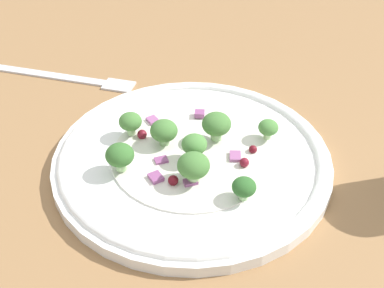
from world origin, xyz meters
The scene contains 24 objects.
ground_plane centered at (0.00, 0.00, -1.00)cm, with size 180.00×180.00×2.00cm, color olive.
plate centered at (1.22, -0.96, 0.86)cm, with size 27.00×27.00×1.70cm.
dressing_pool centered at (1.22, -0.96, 1.30)cm, with size 15.66×15.66×0.20cm, color white.
broccoli_floret_0 centered at (-1.93, -3.08, 3.22)cm, with size 2.94×2.94×2.98cm.
broccoli_floret_1 centered at (-1.54, -7.96, 2.74)cm, with size 2.13×2.13×2.16cm.
broccoli_floret_2 centered at (7.28, -6.06, 2.78)cm, with size 2.01×2.01×2.03cm.
broccoli_floret_3 centered at (-4.21, 3.42, 3.18)cm, with size 2.67×2.67×2.70cm.
broccoli_floret_4 centered at (4.30, -1.85, 3.41)cm, with size 2.88×2.88×2.92cm.
broccoli_floret_5 centered at (0.61, -1.60, 3.28)cm, with size 2.42×2.42×2.45cm.
broccoli_floret_6 centered at (1.23, 2.28, 2.91)cm, with size 2.71×2.71×2.75cm.
broccoli_floret_7 centered at (0.63, 5.90, 3.00)cm, with size 2.31×2.31×2.34cm.
cranberry_0 centered at (4.74, -5.74, 1.67)cm, with size 0.81×0.81×0.81cm, color maroon.
cranberry_1 centered at (0.77, -2.48, 1.79)cm, with size 0.83×0.83×0.83cm, color maroon.
cranberry_2 centered at (2.42, -6.00, 1.80)cm, with size 0.91×0.91×0.91cm, color maroon.
cranberry_3 centered at (-0.43, -1.21, 1.87)cm, with size 0.70×0.70×0.70cm, color maroon.
cranberry_4 centered at (0.91, 4.76, 1.73)cm, with size 0.99×0.99×0.99cm, color maroon.
cranberry_5 centered at (-3.14, -1.68, 1.75)cm, with size 0.97×0.97×0.97cm, color maroon.
onion_bit_0 centered at (6.98, 1.69, 1.76)cm, with size 0.98×1.02×0.55cm, color #934C84.
onion_bit_1 centered at (3.63, 5.40, 1.48)cm, with size 1.02×1.26×0.51cm, color #A35B93.
onion_bit_2 centered at (-1.15, 1.02, 1.42)cm, with size 1.24×0.95×0.40cm, color #934C84.
onion_bit_3 centered at (3.01, -4.72, 1.58)cm, with size 1.39×1.07×0.31cm, color #A35B93.
onion_bit_4 centered at (-2.30, -3.01, 1.49)cm, with size 1.26×0.82×0.46cm, color #934C84.
onion_bit_5 centered at (-3.49, -0.35, 1.59)cm, with size 1.31×1.13×0.37cm, color #934C84.
fork centered at (6.98, 20.12, 0.25)cm, with size 7.12×18.32×0.50cm.
Camera 1 is at (-31.96, -21.65, 33.96)cm, focal length 49.26 mm.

